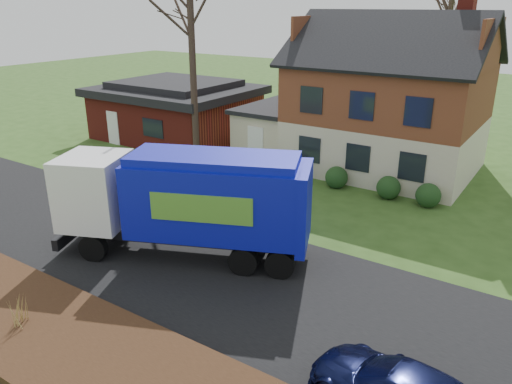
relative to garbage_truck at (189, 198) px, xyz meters
The scene contains 8 objects.
ground 2.22m from the garbage_truck, 74.81° to the right, with size 120.00×120.00×0.00m, color #2C4B19.
road 2.21m from the garbage_truck, 74.81° to the right, with size 80.00×7.00×0.02m, color black.
mulch_verge 6.07m from the garbage_truck, 88.85° to the right, with size 80.00×3.50×0.30m, color black.
main_house 13.71m from the garbage_truck, 83.22° to the left, with size 12.95×8.95×9.26m.
ranch_house 17.31m from the garbage_truck, 133.38° to the left, with size 9.80×8.20×3.70m.
garbage_truck is the anchor object (origin of this frame).
silver_sedan 5.68m from the garbage_truck, 126.09° to the left, with size 1.68×4.81×1.58m, color #9A9CA1.
grass_clump_mid 6.23m from the garbage_truck, 98.28° to the right, with size 0.35×0.29×0.97m.
Camera 1 is at (10.54, -11.52, 8.41)m, focal length 35.00 mm.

